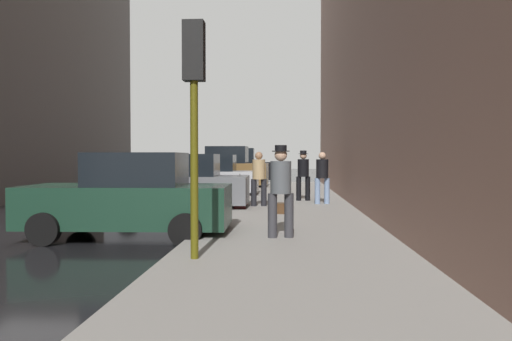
% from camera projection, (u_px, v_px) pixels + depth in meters
% --- Properties ---
extents(ground_plane, '(120.00, 120.00, 0.00)m').
position_uv_depth(ground_plane, '(31.00, 230.00, 11.54)').
color(ground_plane, black).
extents(sidewalk, '(4.00, 40.00, 0.15)m').
position_uv_depth(sidewalk, '(291.00, 229.00, 11.17)').
color(sidewalk, gray).
rests_on(sidewalk, ground_plane).
extents(parked_dark_green_sedan, '(4.25, 2.15, 1.79)m').
position_uv_depth(parked_dark_green_sedan, '(130.00, 198.00, 10.38)').
color(parked_dark_green_sedan, '#193828').
rests_on(parked_dark_green_sedan, ground_plane).
extents(parked_gray_coupe, '(4.22, 2.10, 1.79)m').
position_uv_depth(parked_gray_coupe, '(182.00, 184.00, 15.51)').
color(parked_gray_coupe, slate).
rests_on(parked_gray_coupe, ground_plane).
extents(parked_silver_sedan, '(4.21, 2.08, 1.79)m').
position_uv_depth(parked_silver_sedan, '(208.00, 177.00, 20.76)').
color(parked_silver_sedan, '#B7BABF').
rests_on(parked_silver_sedan, ground_plane).
extents(parked_bronze_suv, '(4.66, 2.18, 2.25)m').
position_uv_depth(parked_bronze_suv, '(224.00, 170.00, 26.08)').
color(parked_bronze_suv, brown).
rests_on(parked_bronze_suv, ground_plane).
extents(parked_black_suv, '(4.65, 2.16, 2.25)m').
position_uv_depth(parked_black_suv, '(235.00, 167.00, 31.61)').
color(parked_black_suv, black).
rests_on(parked_black_suv, ground_plane).
extents(fire_hydrant, '(0.42, 0.22, 0.70)m').
position_uv_depth(fire_hydrant, '(242.00, 194.00, 16.35)').
color(fire_hydrant, red).
rests_on(fire_hydrant, sidewalk).
extents(traffic_light, '(0.32, 0.32, 3.60)m').
position_uv_depth(traffic_light, '(194.00, 87.00, 7.54)').
color(traffic_light, '#514C0F').
rests_on(traffic_light, sidewalk).
extents(pedestrian_in_tan_coat, '(0.52, 0.46, 1.71)m').
position_uv_depth(pedestrian_in_tan_coat, '(259.00, 176.00, 15.72)').
color(pedestrian_in_tan_coat, black).
rests_on(pedestrian_in_tan_coat, sidewalk).
extents(pedestrian_with_fedora, '(0.51, 0.42, 1.78)m').
position_uv_depth(pedestrian_with_fedora, '(303.00, 173.00, 17.69)').
color(pedestrian_with_fedora, black).
rests_on(pedestrian_with_fedora, sidewalk).
extents(pedestrian_in_jeans, '(0.52, 0.46, 1.71)m').
position_uv_depth(pedestrian_in_jeans, '(322.00, 175.00, 16.44)').
color(pedestrian_in_jeans, '#728CB2').
rests_on(pedestrian_in_jeans, sidewalk).
extents(pedestrian_with_beanie, '(0.52, 0.46, 1.78)m').
position_uv_depth(pedestrian_with_beanie, '(281.00, 186.00, 9.56)').
color(pedestrian_with_beanie, '#333338').
rests_on(pedestrian_with_beanie, sidewalk).
extents(rolling_suitcase, '(0.40, 0.59, 1.04)m').
position_uv_depth(rolling_suitcase, '(240.00, 197.00, 15.12)').
color(rolling_suitcase, '#591414').
rests_on(rolling_suitcase, sidewalk).
extents(duffel_bag, '(0.32, 0.44, 0.28)m').
position_uv_depth(duffel_bag, '(280.00, 208.00, 13.72)').
color(duffel_bag, '#472D19').
rests_on(duffel_bag, sidewalk).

